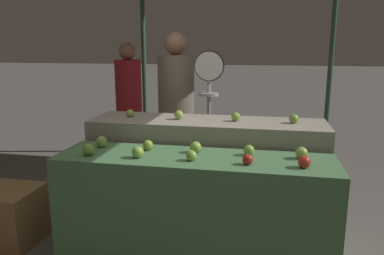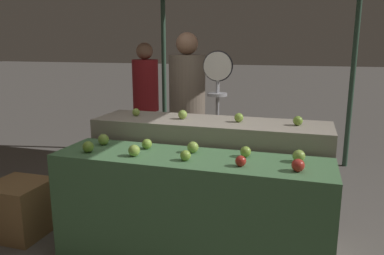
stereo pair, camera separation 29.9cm
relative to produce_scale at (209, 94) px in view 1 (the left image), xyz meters
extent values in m
cylinder|color=#33513D|center=(-1.30, 1.87, 0.06)|extent=(0.07, 0.07, 2.52)
cylinder|color=#33513D|center=(1.44, 1.87, 0.06)|extent=(0.07, 0.07, 2.52)
cube|color=#4C7A4C|center=(0.07, -1.15, -0.76)|extent=(2.05, 0.55, 0.89)
cube|color=gray|center=(0.07, -0.55, -0.68)|extent=(2.05, 0.55, 1.05)
sphere|color=#7AA338|center=(-0.70, -1.27, -0.27)|extent=(0.09, 0.09, 0.09)
sphere|color=#8EB247|center=(-0.32, -1.26, -0.27)|extent=(0.09, 0.09, 0.09)
sphere|color=#84AD3D|center=(0.07, -1.25, -0.27)|extent=(0.08, 0.08, 0.08)
sphere|color=#AD281E|center=(0.46, -1.26, -0.27)|extent=(0.07, 0.07, 0.07)
sphere|color=#B72D23|center=(0.83, -1.26, -0.27)|extent=(0.08, 0.08, 0.08)
sphere|color=#8EB247|center=(-0.70, -1.04, -0.26)|extent=(0.09, 0.09, 0.09)
sphere|color=#84AD3D|center=(-0.31, -1.05, -0.27)|extent=(0.08, 0.08, 0.08)
sphere|color=#8EB247|center=(0.06, -1.05, -0.27)|extent=(0.09, 0.09, 0.09)
sphere|color=#84AD3D|center=(0.46, -1.04, -0.27)|extent=(0.08, 0.08, 0.08)
sphere|color=#8EB247|center=(0.83, -1.05, -0.27)|extent=(0.09, 0.09, 0.09)
sphere|color=#8EB247|center=(-0.64, -0.54, -0.12)|extent=(0.07, 0.07, 0.07)
sphere|color=#8EB247|center=(-0.18, -0.56, -0.12)|extent=(0.08, 0.08, 0.08)
sphere|color=#84AD3D|center=(0.32, -0.55, -0.12)|extent=(0.08, 0.08, 0.08)
sphere|color=#7AA338|center=(0.80, -0.54, -0.12)|extent=(0.08, 0.08, 0.08)
cylinder|color=#99999E|center=(0.00, 0.01, -0.45)|extent=(0.04, 0.04, 1.51)
cylinder|color=black|center=(0.00, 0.01, 0.28)|extent=(0.30, 0.01, 0.30)
cylinder|color=silver|center=(0.00, -0.01, 0.28)|extent=(0.28, 0.02, 0.28)
cylinder|color=#99999E|center=(0.00, -0.01, 0.07)|extent=(0.01, 0.01, 0.14)
cylinder|color=#99999E|center=(0.00, -0.01, 0.00)|extent=(0.20, 0.20, 0.03)
cube|color=#2D2D38|center=(-0.41, 0.27, -0.78)|extent=(0.35, 0.30, 0.85)
cylinder|color=#756656|center=(-0.41, 0.27, 0.01)|extent=(0.54, 0.54, 0.74)
sphere|color=#936B51|center=(-0.41, 0.27, 0.50)|extent=(0.24, 0.24, 0.24)
cube|color=#2D2D38|center=(-1.26, 1.07, -0.80)|extent=(0.31, 0.25, 0.80)
cylinder|color=maroon|center=(-1.26, 1.07, -0.05)|extent=(0.47, 0.47, 0.70)
sphere|color=#936B51|center=(-1.26, 1.07, 0.41)|extent=(0.23, 0.23, 0.23)
cube|color=#9E7547|center=(-1.56, -1.10, -0.96)|extent=(0.49, 0.49, 0.49)
camera|label=1|loc=(0.56, -3.72, 0.49)|focal=35.00mm
camera|label=2|loc=(0.85, -3.65, 0.49)|focal=35.00mm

